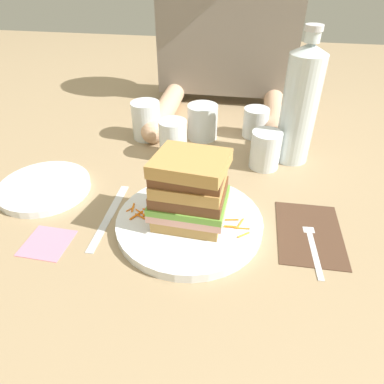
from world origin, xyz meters
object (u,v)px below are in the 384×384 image
object	(u,v)px
knife	(108,218)
water_bottle	(300,105)
main_plate	(189,223)
sandwich	(189,190)
empty_tumbler_0	(173,139)
diner_across	(229,15)
napkin_dark	(309,233)
side_plate	(45,187)
empty_tumbler_2	(146,120)
napkin_pink	(47,243)
empty_tumbler_3	(202,122)
fork	(312,240)
juice_glass	(265,152)
empty_tumbler_1	(256,122)

from	to	relation	value
knife	water_bottle	world-z (taller)	water_bottle
main_plate	sandwich	bearing A→B (deg)	-59.84
empty_tumbler_0	diner_across	size ratio (longest dim) A/B	0.17
napkin_dark	side_plate	distance (m)	0.54
empty_tumbler_2	napkin_pink	bearing A→B (deg)	-98.97
empty_tumbler_0	side_plate	distance (m)	0.30
main_plate	empty_tumbler_2	xyz separation A→B (m)	(-0.17, 0.34, 0.04)
empty_tumbler_3	fork	bearing A→B (deg)	-55.96
main_plate	side_plate	xyz separation A→B (m)	(-0.32, 0.06, -0.00)
fork	knife	xyz separation A→B (m)	(-0.38, 0.00, -0.00)
sandwich	empty_tumbler_3	xyz separation A→B (m)	(-0.03, 0.36, -0.04)
napkin_dark	juice_glass	size ratio (longest dim) A/B	1.96
water_bottle	napkin_dark	bearing A→B (deg)	-85.83
fork	side_plate	xyz separation A→B (m)	(-0.54, 0.07, 0.00)
diner_across	fork	bearing A→B (deg)	-71.31
fork	empty_tumbler_1	world-z (taller)	empty_tumbler_1
water_bottle	empty_tumbler_1	distance (m)	0.17
napkin_dark	knife	size ratio (longest dim) A/B	0.85
juice_glass	empty_tumbler_2	bearing A→B (deg)	162.24
napkin_dark	empty_tumbler_1	bearing A→B (deg)	105.99
main_plate	empty_tumbler_3	bearing A→B (deg)	94.35
sandwich	fork	bearing A→B (deg)	-1.15
fork	water_bottle	size ratio (longest dim) A/B	0.56
empty_tumbler_0	diner_across	xyz separation A→B (m)	(0.09, 0.38, 0.21)
fork	napkin_pink	world-z (taller)	fork
juice_glass	empty_tumbler_0	xyz separation A→B (m)	(-0.22, 0.01, 0.01)
knife	side_plate	xyz separation A→B (m)	(-0.16, 0.07, 0.01)
napkin_dark	empty_tumbler_2	world-z (taller)	empty_tumbler_2
sandwich	side_plate	distance (m)	0.34
sandwich	empty_tumbler_1	size ratio (longest dim) A/B	1.82
sandwich	empty_tumbler_0	world-z (taller)	sandwich
main_plate	water_bottle	distance (m)	0.37
juice_glass	empty_tumbler_1	bearing A→B (deg)	98.97
empty_tumbler_3	side_plate	bearing A→B (deg)	-134.62
water_bottle	empty_tumbler_3	bearing A→B (deg)	161.76
napkin_dark	knife	xyz separation A→B (m)	(-0.38, -0.02, 0.00)
empty_tumbler_2	empty_tumbler_3	world-z (taller)	empty_tumbler_2
water_bottle	empty_tumbler_2	size ratio (longest dim) A/B	3.07
napkin_dark	empty_tumbler_3	xyz separation A→B (m)	(-0.25, 0.34, 0.04)
main_plate	knife	xyz separation A→B (m)	(-0.16, -0.00, -0.01)
main_plate	juice_glass	xyz separation A→B (m)	(0.13, 0.24, 0.03)
main_plate	napkin_pink	size ratio (longest dim) A/B	3.43
empty_tumbler_1	empty_tumbler_3	distance (m)	0.14
main_plate	napkin_pink	world-z (taller)	main_plate
diner_across	napkin_dark	bearing A→B (deg)	-70.80
napkin_dark	water_bottle	world-z (taller)	water_bottle
knife	empty_tumbler_0	distance (m)	0.27
sandwich	diner_across	bearing A→B (deg)	89.44
sandwich	empty_tumbler_1	distance (m)	0.41
knife	empty_tumbler_3	bearing A→B (deg)	70.32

